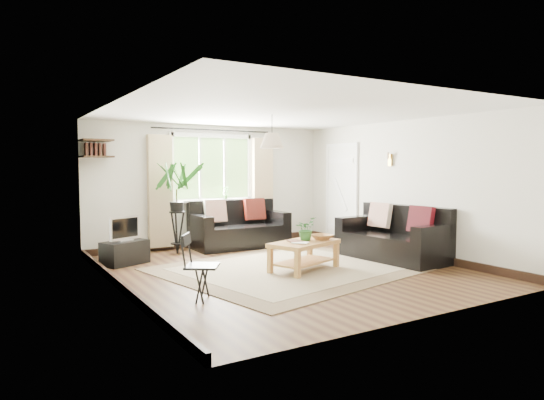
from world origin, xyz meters
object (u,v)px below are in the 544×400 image
sofa_back (239,225)px  folding_chair (202,267)px  coffee_table (304,256)px  tv_stand (125,253)px  sofa_right (392,234)px  palm_stand (177,208)px

sofa_back → folding_chair: (-2.11, -3.15, -0.04)m
coffee_table → tv_stand: bearing=139.3°
sofa_right → folding_chair: size_ratio=2.34×
folding_chair → coffee_table: bearing=-36.0°
sofa_right → folding_chair: sofa_right is taller
sofa_back → palm_stand: (-1.30, -0.06, 0.40)m
coffee_table → folding_chair: size_ratio=1.40×
sofa_back → sofa_right: 2.98m
coffee_table → palm_stand: 2.72m
sofa_right → tv_stand: bearing=-121.1°
sofa_back → tv_stand: 2.44m
sofa_back → tv_stand: (-2.36, -0.55, -0.24)m
coffee_table → folding_chair: 2.09m
sofa_right → coffee_table: sofa_right is taller
sofa_right → coffee_table: bearing=-96.7°
palm_stand → folding_chair: palm_stand is taller
tv_stand → palm_stand: size_ratio=0.43×
sofa_back → palm_stand: 1.36m
sofa_back → palm_stand: bearing=-176.4°
coffee_table → tv_stand: size_ratio=1.56×
folding_chair → sofa_back: bearing=0.4°
folding_chair → tv_stand: bearing=39.7°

